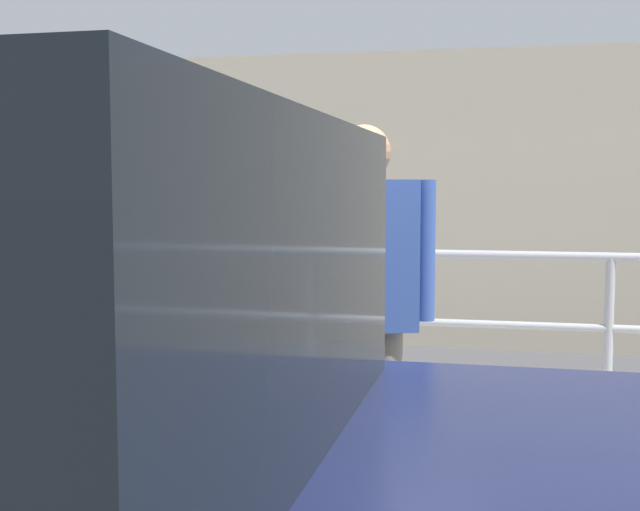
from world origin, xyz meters
TOP-DOWN VIEW (x-y plane):
  - sidewalk_curb at (0.00, 1.47)m, footprint 36.00×2.94m
  - parking_meter at (0.18, 0.52)m, footprint 0.16×0.17m
  - pedestrian_at_meter at (0.73, 0.63)m, footprint 0.62×0.62m
  - background_railing at (0.00, 2.65)m, footprint 24.06×0.06m
  - backdrop_wall at (0.00, 5.58)m, footprint 32.00×0.50m

SIDE VIEW (x-z plane):
  - sidewalk_curb at x=0.00m, z-range 0.00..0.15m
  - background_railing at x=0.00m, z-range 0.37..1.42m
  - pedestrian_at_meter at x=0.73m, z-range 0.28..2.01m
  - parking_meter at x=0.18m, z-range 0.45..1.94m
  - backdrop_wall at x=0.00m, z-range 0.00..2.93m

